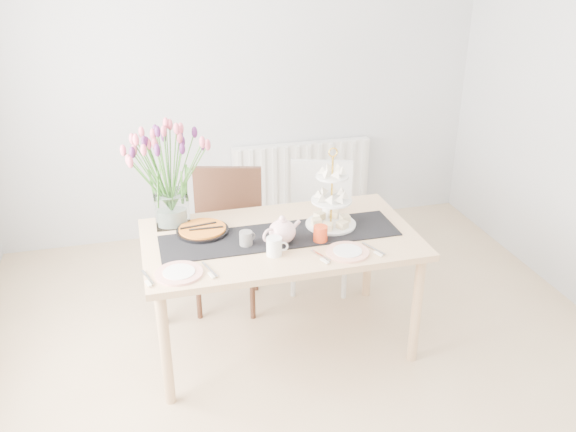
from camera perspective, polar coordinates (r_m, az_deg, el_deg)
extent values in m
plane|color=tan|center=(3.59, 3.25, -16.41)|extent=(4.50, 4.50, 0.00)
plane|color=#B4B7B9|center=(4.99, -4.49, 12.57)|extent=(4.00, 0.00, 4.00)
cube|color=white|center=(5.29, 1.27, 3.75)|extent=(1.20, 0.08, 0.60)
cube|color=tan|center=(3.59, -0.73, -2.19)|extent=(1.60, 0.90, 0.04)
cylinder|color=tan|center=(3.39, -11.40, -12.14)|extent=(0.06, 0.06, 0.71)
cylinder|color=tan|center=(3.70, 11.93, -8.59)|extent=(0.06, 0.06, 0.71)
cylinder|color=tan|center=(4.02, -12.25, -5.71)|extent=(0.06, 0.06, 0.71)
cylinder|color=tan|center=(4.29, 7.54, -3.23)|extent=(0.06, 0.06, 0.71)
cube|color=#391F14|center=(4.12, -5.79, -2.51)|extent=(0.57, 0.57, 0.04)
cube|color=#391F14|center=(4.20, -5.64, 1.75)|extent=(0.46, 0.16, 0.44)
cylinder|color=#391F14|center=(4.11, -8.41, -6.73)|extent=(0.04, 0.04, 0.46)
cylinder|color=#391F14|center=(4.07, -3.36, -6.82)|extent=(0.04, 0.04, 0.46)
cylinder|color=#391F14|center=(4.41, -7.74, -4.27)|extent=(0.04, 0.04, 0.46)
cylinder|color=#391F14|center=(4.38, -3.06, -4.32)|extent=(0.04, 0.04, 0.46)
cube|color=silver|center=(4.35, 3.02, -1.18)|extent=(0.56, 0.56, 0.04)
cube|color=silver|center=(4.43, 3.12, 2.64)|extent=(0.43, 0.18, 0.42)
cylinder|color=silver|center=(4.30, 0.50, -5.01)|extent=(0.04, 0.04, 0.43)
cylinder|color=silver|center=(4.30, 5.31, -5.14)|extent=(0.04, 0.04, 0.43)
cylinder|color=silver|center=(4.62, 0.75, -2.77)|extent=(0.04, 0.04, 0.43)
cylinder|color=silver|center=(4.62, 5.22, -2.89)|extent=(0.04, 0.04, 0.43)
cube|color=black|center=(3.58, -0.73, -1.85)|extent=(1.40, 0.35, 0.01)
cube|color=silver|center=(3.76, -10.86, 0.71)|extent=(0.20, 0.20, 0.20)
cylinder|color=gold|center=(3.62, 4.11, 2.23)|extent=(0.01, 0.01, 0.45)
cylinder|color=white|center=(3.70, 4.02, -0.75)|extent=(0.31, 0.31, 0.01)
cylinder|color=white|center=(3.64, 4.09, 1.49)|extent=(0.24, 0.24, 0.01)
cylinder|color=white|center=(3.58, 4.16, 3.73)|extent=(0.19, 0.19, 0.01)
cylinder|color=white|center=(3.88, 3.85, 0.99)|extent=(0.10, 0.10, 0.09)
cylinder|color=black|center=(3.64, -7.99, -1.44)|extent=(0.31, 0.31, 0.03)
cylinder|color=orange|center=(3.64, -8.01, -1.17)|extent=(0.28, 0.28, 0.01)
cylinder|color=slate|center=(3.46, -3.96, -2.15)|extent=(0.10, 0.10, 0.09)
cylinder|color=white|center=(3.36, -1.30, -2.86)|extent=(0.11, 0.11, 0.10)
cylinder|color=red|center=(3.50, 3.05, -1.70)|extent=(0.12, 0.12, 0.10)
cylinder|color=white|center=(3.25, -10.16, -5.29)|extent=(0.31, 0.31, 0.01)
cylinder|color=white|center=(3.41, 5.58, -3.37)|extent=(0.32, 0.32, 0.01)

